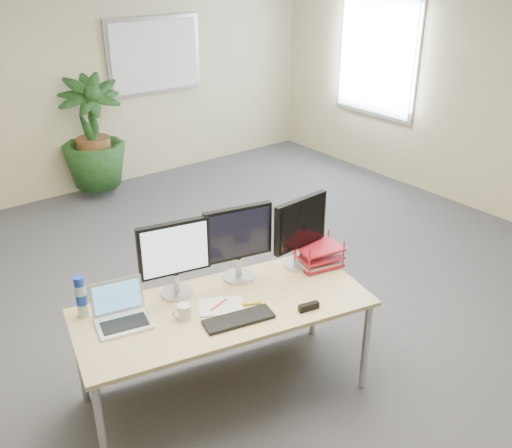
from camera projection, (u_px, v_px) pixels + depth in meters
floor at (281, 348)px, 4.35m from camera, size 8.00×8.00×0.00m
back_wall at (63, 84)px, 6.62m from camera, size 7.00×0.04×2.70m
whiteboard at (155, 56)px, 7.17m from camera, size 1.30×0.04×0.95m
window at (377, 55)px, 7.23m from camera, size 0.04×1.30×1.55m
desk at (218, 317)px, 3.75m from camera, size 1.98×1.16×0.71m
floor_plant at (93, 138)px, 6.72m from camera, size 1.03×1.03×1.50m
monitor_left at (174, 254)px, 3.60m from camera, size 0.46×0.21×0.52m
monitor_right at (238, 239)px, 3.78m from camera, size 0.48×0.22×0.53m
monitor_dark at (300, 228)px, 3.94m from camera, size 0.47×0.21×0.52m
laptop at (121, 312)px, 3.44m from camera, size 0.37×0.34×0.23m
keyboard at (239, 319)px, 3.45m from camera, size 0.45×0.23×0.02m
coffee_mug at (184, 312)px, 3.46m from camera, size 0.12×0.08×0.09m
spiral_notebook at (221, 306)px, 3.59m from camera, size 0.34×0.32×0.01m
orange_pen at (219, 304)px, 3.59m from camera, size 0.15×0.05×0.01m
yellow_highlighter at (251, 304)px, 3.61m from camera, size 0.12×0.08×0.02m
water_bottle at (81, 297)px, 3.46m from camera, size 0.07×0.07×0.27m
letter_tray at (319, 257)px, 4.05m from camera, size 0.35×0.29×0.14m
stapler at (309, 307)px, 3.56m from camera, size 0.14×0.06×0.05m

